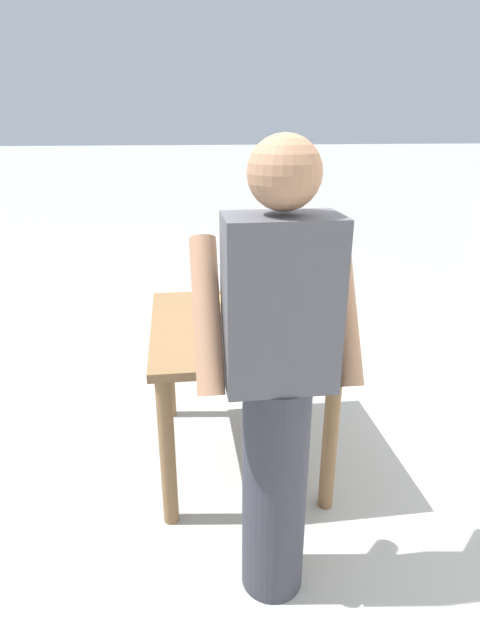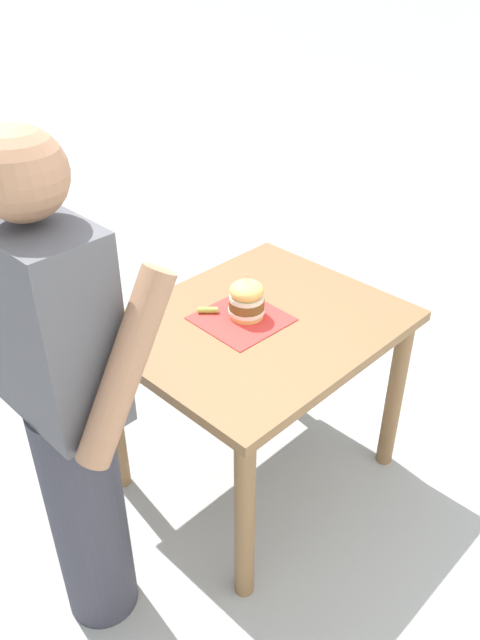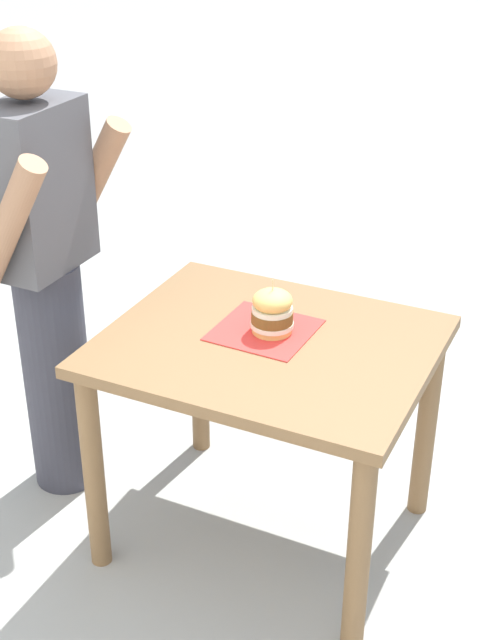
# 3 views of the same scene
# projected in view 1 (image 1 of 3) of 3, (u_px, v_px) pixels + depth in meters

# --- Properties ---
(ground_plane) EXTENTS (80.00, 80.00, 0.00)m
(ground_plane) POSITION_uv_depth(u_px,v_px,m) (238.00, 453.00, 2.77)
(ground_plane) COLOR #9E9E99
(patio_table) EXTENTS (0.85, 1.02, 0.79)m
(patio_table) POSITION_uv_depth(u_px,v_px,m) (237.00, 347.00, 2.53)
(patio_table) COLOR brown
(patio_table) RESTS_ON ground
(serving_paper) EXTENTS (0.31, 0.31, 0.00)m
(serving_paper) POSITION_uv_depth(u_px,v_px,m) (228.00, 325.00, 2.44)
(serving_paper) COLOR red
(serving_paper) RESTS_ON patio_table
(sandwich) EXTENTS (0.14, 0.14, 0.18)m
(sandwich) POSITION_uv_depth(u_px,v_px,m) (227.00, 309.00, 2.44)
(sandwich) COLOR #E5B25B
(sandwich) RESTS_ON serving_paper
(pickle_spear) EXTENTS (0.07, 0.07, 0.02)m
(pickle_spear) POSITION_uv_depth(u_px,v_px,m) (204.00, 328.00, 2.36)
(pickle_spear) COLOR #8EA83D
(pickle_spear) RESTS_ON serving_paper
(diner_across_table) EXTENTS (0.55, 0.35, 1.69)m
(diner_across_table) POSITION_uv_depth(u_px,v_px,m) (277.00, 385.00, 1.69)
(diner_across_table) COLOR #33333D
(diner_across_table) RESTS_ON ground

